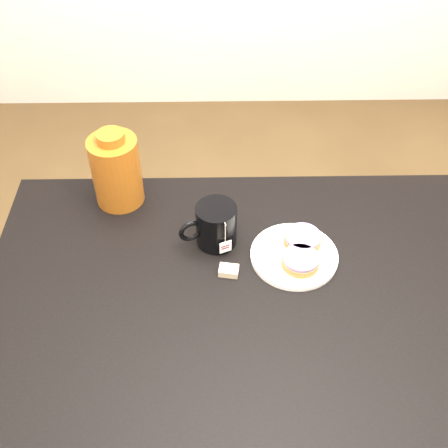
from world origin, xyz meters
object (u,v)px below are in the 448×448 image
object	(u,v)px
bagel_back	(303,239)
bagel_front	(301,261)
table	(288,330)
mug	(215,225)
plate	(294,255)
teabag_pouch	(229,271)
bagel_package	(116,170)

from	to	relation	value
bagel_back	bagel_front	size ratio (longest dim) A/B	1.12
table	bagel_back	size ratio (longest dim) A/B	14.01
bagel_back	mug	world-z (taller)	mug
plate	bagel_back	bearing A→B (deg)	58.42
mug	teabag_pouch	bearing A→B (deg)	-96.37
bagel_front	mug	xyz separation A→B (m)	(-0.20, 0.09, 0.03)
bagel_back	teabag_pouch	size ratio (longest dim) A/B	2.22
plate	bagel_package	size ratio (longest dim) A/B	0.99
plate	bagel_front	bearing A→B (deg)	-72.67
plate	teabag_pouch	xyz separation A→B (m)	(-0.16, -0.05, 0.00)
bagel_package	mug	bearing A→B (deg)	-32.47
table	bagel_package	size ratio (longest dim) A/B	6.62
table	mug	world-z (taller)	mug
bagel_front	plate	bearing A→B (deg)	107.33
mug	bagel_package	bearing A→B (deg)	125.07
plate	teabag_pouch	bearing A→B (deg)	-163.52
bagel_front	teabag_pouch	bearing A→B (deg)	-175.23
bagel_back	mug	xyz separation A→B (m)	(-0.21, 0.02, 0.03)
teabag_pouch	bagel_front	bearing A→B (deg)	4.77
mug	plate	bearing A→B (deg)	-39.44
bagel_front	bagel_back	bearing A→B (deg)	79.71
bagel_front	teabag_pouch	xyz separation A→B (m)	(-0.17, -0.01, -0.02)
bagel_front	teabag_pouch	world-z (taller)	bagel_front
plate	bagel_front	size ratio (longest dim) A/B	2.35
bagel_back	bagel_front	world-z (taller)	same
bagel_package	teabag_pouch	bearing A→B (deg)	-43.18
table	bagel_package	distance (m)	0.58
plate	mug	size ratio (longest dim) A/B	1.34
plate	bagel_package	distance (m)	0.50
plate	bagel_back	xyz separation A→B (m)	(0.02, 0.04, 0.02)
table	bagel_front	xyz separation A→B (m)	(0.03, 0.12, 0.11)
mug	table	bearing A→B (deg)	-74.07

